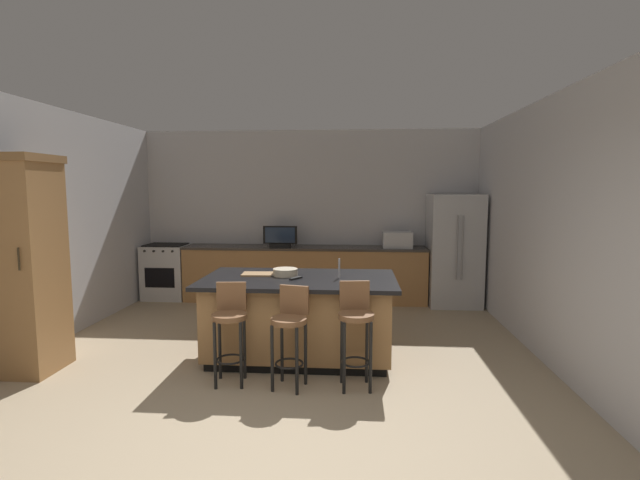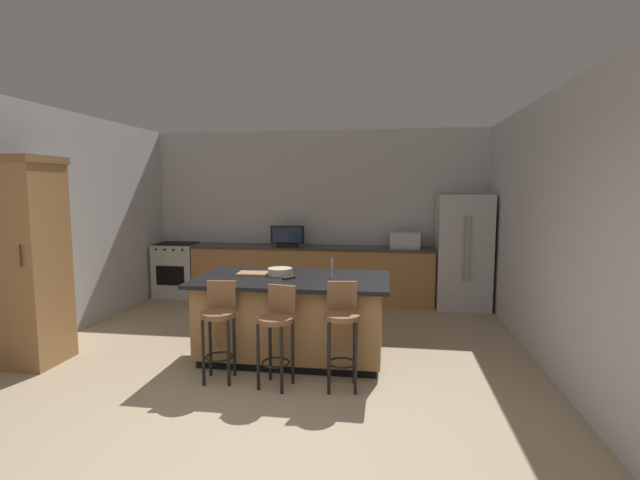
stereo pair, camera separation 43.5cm
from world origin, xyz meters
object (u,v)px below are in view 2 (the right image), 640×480
at_px(range_oven, 178,270).
at_px(tv_monitor, 287,237).
at_px(cutting_board, 253,273).
at_px(bar_stool_left, 219,322).
at_px(fruit_bowl, 280,272).
at_px(kitchen_island, 293,316).
at_px(bar_stool_center, 277,327).
at_px(cell_phone, 285,274).
at_px(bar_stool_right, 342,325).
at_px(microwave, 405,240).
at_px(refrigerator, 463,251).
at_px(cabinet_tower, 31,258).
at_px(tv_remote, 289,278).

relative_size(range_oven, tv_monitor, 1.66).
bearing_deg(cutting_board, bar_stool_left, -96.11).
bearing_deg(fruit_bowl, kitchen_island, -33.44).
relative_size(tv_monitor, bar_stool_center, 0.59).
height_order(bar_stool_left, cell_phone, bar_stool_left).
bearing_deg(tv_monitor, bar_stool_center, -79.28).
distance_m(bar_stool_center, bar_stool_right, 0.62).
bearing_deg(range_oven, bar_stool_right, -46.17).
height_order(microwave, bar_stool_right, microwave).
relative_size(refrigerator, cabinet_tower, 0.81).
xyz_separation_m(refrigerator, bar_stool_right, (-1.59, -3.31, -0.29)).
xyz_separation_m(bar_stool_center, bar_stool_right, (0.62, 0.05, 0.03)).
bearing_deg(bar_stool_right, refrigerator, 57.73).
height_order(refrigerator, microwave, refrigerator).
bearing_deg(cutting_board, kitchen_island, -15.27).
bearing_deg(cell_phone, range_oven, 137.61).
relative_size(refrigerator, cell_phone, 12.02).
bearing_deg(refrigerator, tv_monitor, 179.38).
relative_size(refrigerator, fruit_bowl, 6.47).
relative_size(refrigerator, range_oven, 1.91).
relative_size(microwave, bar_stool_right, 0.48).
bearing_deg(fruit_bowl, bar_stool_left, -116.61).
distance_m(range_oven, cabinet_tower, 3.32).
distance_m(range_oven, tv_remote, 3.81).
bearing_deg(refrigerator, microwave, 174.79).
bearing_deg(cell_phone, bar_stool_left, -115.51).
xyz_separation_m(range_oven, bar_stool_right, (3.26, -3.39, 0.14)).
height_order(tv_remote, cutting_board, tv_remote).
bearing_deg(microwave, range_oven, -179.98).
distance_m(cabinet_tower, tv_monitor, 3.83).
xyz_separation_m(bar_stool_left, tv_remote, (0.56, 0.64, 0.34)).
relative_size(kitchen_island, refrigerator, 1.18).
height_order(range_oven, bar_stool_center, bar_stool_center).
xyz_separation_m(microwave, tv_monitor, (-1.94, -0.05, 0.03)).
bearing_deg(fruit_bowl, cabinet_tower, -164.74).
bearing_deg(microwave, bar_stool_center, -110.73).
bearing_deg(cabinet_tower, bar_stool_left, -3.63).
bearing_deg(bar_stool_left, cutting_board, 77.78).
xyz_separation_m(fruit_bowl, cell_phone, (0.05, 0.05, -0.04)).
distance_m(range_oven, bar_stool_center, 4.34).
bearing_deg(cell_phone, fruit_bowl, -134.22).
distance_m(cabinet_tower, tv_remote, 2.76).
bearing_deg(bar_stool_center, cabinet_tower, -171.19).
bearing_deg(refrigerator, kitchen_island, -130.68).
bearing_deg(tv_monitor, refrigerator, -0.62).
xyz_separation_m(tv_monitor, bar_stool_left, (0.05, -3.33, -0.50)).
bearing_deg(fruit_bowl, refrigerator, 45.93).
relative_size(tv_monitor, cutting_board, 1.67).
bearing_deg(refrigerator, bar_stool_center, -123.35).
xyz_separation_m(microwave, bar_stool_left, (-1.90, -3.39, -0.47)).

